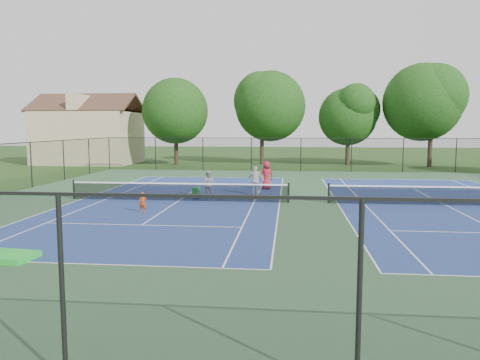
# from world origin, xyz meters

# --- Properties ---
(ground) EXTENTS (140.00, 140.00, 0.00)m
(ground) POSITION_xyz_m (0.00, 0.00, 0.00)
(ground) COLOR #234716
(ground) RESTS_ON ground
(court_pad) EXTENTS (36.00, 36.00, 0.01)m
(court_pad) POSITION_xyz_m (0.00, 0.00, 0.00)
(court_pad) COLOR #284730
(court_pad) RESTS_ON ground
(tennis_court_left) EXTENTS (12.00, 23.83, 1.07)m
(tennis_court_left) POSITION_xyz_m (-7.00, 0.00, 0.10)
(tennis_court_left) COLOR navy
(tennis_court_left) RESTS_ON ground
(tennis_court_right) EXTENTS (12.00, 23.83, 1.07)m
(tennis_court_right) POSITION_xyz_m (7.00, 0.00, 0.10)
(tennis_court_right) COLOR navy
(tennis_court_right) RESTS_ON ground
(perimeter_fence) EXTENTS (36.08, 36.08, 3.02)m
(perimeter_fence) POSITION_xyz_m (0.00, 0.00, 1.60)
(perimeter_fence) COLOR black
(perimeter_fence) RESTS_ON ground
(tree_back_a) EXTENTS (6.80, 6.80, 9.15)m
(tree_back_a) POSITION_xyz_m (-13.00, 24.00, 6.04)
(tree_back_a) COLOR #2D2116
(tree_back_a) RESTS_ON ground
(tree_back_b) EXTENTS (7.60, 7.60, 10.03)m
(tree_back_b) POSITION_xyz_m (-4.00, 26.00, 6.60)
(tree_back_b) COLOR #2D2116
(tree_back_b) RESTS_ON ground
(tree_back_c) EXTENTS (6.00, 6.00, 8.40)m
(tree_back_c) POSITION_xyz_m (5.00, 25.00, 5.48)
(tree_back_c) COLOR #2D2116
(tree_back_c) RESTS_ON ground
(tree_back_d) EXTENTS (7.80, 7.80, 10.37)m
(tree_back_d) POSITION_xyz_m (13.00, 24.00, 6.82)
(tree_back_d) COLOR #2D2116
(tree_back_d) RESTS_ON ground
(clapboard_house) EXTENTS (10.80, 8.10, 7.65)m
(clapboard_house) POSITION_xyz_m (-23.00, 25.00, 3.09)
(clapboard_house) COLOR tan
(clapboard_house) RESTS_ON ground
(child_player) EXTENTS (0.38, 0.27, 0.97)m
(child_player) POSITION_xyz_m (-7.85, -3.60, 0.48)
(child_player) COLOR #D4420E
(child_player) RESTS_ON ground
(instructor) EXTENTS (0.76, 0.59, 1.55)m
(instructor) POSITION_xyz_m (-5.61, 1.38, 0.77)
(instructor) COLOR gray
(instructor) RESTS_ON ground
(bystander_a) EXTENTS (1.01, 0.45, 1.71)m
(bystander_a) POSITION_xyz_m (-3.00, 2.73, 0.85)
(bystander_a) COLOR silver
(bystander_a) RESTS_ON ground
(bystander_c) EXTENTS (1.04, 0.88, 1.82)m
(bystander_c) POSITION_xyz_m (-2.48, 5.27, 0.91)
(bystander_c) COLOR maroon
(bystander_c) RESTS_ON ground
(ball_crate) EXTENTS (0.43, 0.39, 0.31)m
(ball_crate) POSITION_xyz_m (-6.14, 0.55, 0.16)
(ball_crate) COLOR navy
(ball_crate) RESTS_ON ground
(ball_hopper) EXTENTS (0.42, 0.38, 0.38)m
(ball_hopper) POSITION_xyz_m (-6.14, 0.55, 0.50)
(ball_hopper) COLOR green
(ball_hopper) RESTS_ON ball_crate
(green_tarp) EXTENTS (1.60, 1.30, 0.18)m
(green_tarp) POSITION_xyz_m (-9.44, -11.67, 0.10)
(green_tarp) COLOR green
(green_tarp) RESTS_ON ground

